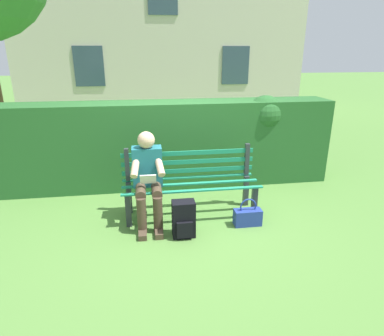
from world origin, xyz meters
TOP-DOWN VIEW (x-y plane):
  - ground at (0.00, 0.00)m, footprint 60.00×60.00m
  - park_bench at (0.00, -0.09)m, footprint 1.84×0.54m
  - person_seated at (0.57, 0.10)m, footprint 0.44×0.73m
  - hedge_backdrop at (0.20, -1.22)m, footprint 5.45×0.72m
  - building_facade at (-0.17, -8.50)m, footprint 9.33×3.15m
  - backpack at (0.17, 0.54)m, footprint 0.28×0.26m
  - handbag at (-0.69, 0.39)m, footprint 0.36×0.16m

SIDE VIEW (x-z plane):
  - ground at x=0.00m, z-range 0.00..0.00m
  - handbag at x=-0.69m, z-range -0.07..0.31m
  - backpack at x=0.17m, z-range 0.00..0.46m
  - park_bench at x=0.00m, z-range 0.01..0.94m
  - person_seated at x=0.57m, z-range 0.04..1.25m
  - hedge_backdrop at x=0.20m, z-range -0.01..1.47m
  - building_facade at x=-0.17m, z-range 0.00..6.12m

